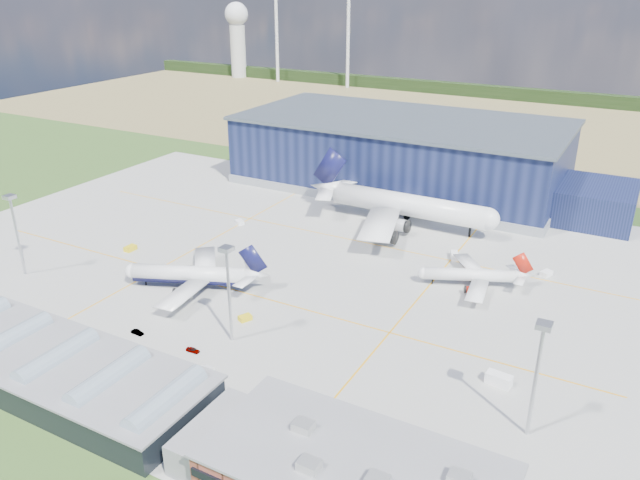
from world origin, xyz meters
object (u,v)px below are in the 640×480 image
(gse_van_b, at_px, (454,256))
(airstair, at_px, (203,377))
(airliner_red, at_px, (470,269))
(light_mast_center, at_px, (228,279))
(light_mast_west, at_px, (15,222))
(gse_cart_b, at_px, (239,222))
(hangar, at_px, (408,156))
(car_b, at_px, (137,332))
(gse_cart_a, at_px, (546,273))
(gse_tug_b, at_px, (245,318))
(light_mast_east, at_px, (538,361))
(car_a, at_px, (193,350))
(gse_van_c, at_px, (499,380))
(gse_tug_a, at_px, (130,248))
(airliner_navy, at_px, (189,266))
(airliner_widebody, at_px, (409,194))

(gse_van_b, distance_m, airstair, 86.74)
(airliner_red, bearing_deg, light_mast_center, 29.73)
(light_mast_west, height_order, airliner_red, light_mast_west)
(gse_cart_b, bearing_deg, hangar, 3.55)
(hangar, relative_size, car_b, 44.75)
(gse_cart_a, bearing_deg, gse_tug_b, -110.74)
(light_mast_east, height_order, car_a, light_mast_east)
(airstair, height_order, car_b, airstair)
(light_mast_east, xyz_separation_m, airliner_red, (-25.94, 52.00, -10.49))
(light_mast_east, bearing_deg, gse_van_c, 123.66)
(gse_tug_a, distance_m, car_a, 61.74)
(airliner_red, relative_size, car_a, 9.54)
(airliner_red, xyz_separation_m, airstair, (-34.54, -68.00, -3.50))
(gse_tug_a, xyz_separation_m, gse_cart_b, (16.11, 33.19, -0.04))
(airliner_navy, bearing_deg, light_mast_east, 147.45)
(gse_cart_b, relative_size, car_a, 1.03)
(airliner_red, height_order, gse_van_b, airliner_red)
(airliner_widebody, relative_size, gse_van_c, 13.12)
(light_mast_west, distance_m, gse_cart_a, 143.98)
(gse_van_b, relative_size, car_b, 1.32)
(hangar, xyz_separation_m, gse_van_c, (64.04, -112.57, -10.40))
(gse_tug_a, xyz_separation_m, airstair, (60.71, -41.86, 0.70))
(light_mast_center, height_order, airliner_widebody, light_mast_center)
(light_mast_east, bearing_deg, light_mast_west, 180.00)
(airliner_red, distance_m, gse_cart_b, 79.57)
(gse_van_b, height_order, gse_van_c, gse_van_c)
(gse_van_b, xyz_separation_m, airstair, (-25.99, -82.75, 0.47))
(hangar, height_order, gse_tug_a, hangar)
(light_mast_center, relative_size, gse_cart_a, 7.00)
(hangar, relative_size, airliner_widebody, 2.17)
(gse_cart_a, bearing_deg, airliner_widebody, -175.97)
(light_mast_center, bearing_deg, airliner_red, 53.09)
(gse_van_c, bearing_deg, car_b, 111.69)
(light_mast_center, relative_size, car_a, 7.24)
(airliner_red, height_order, car_a, airliner_red)
(gse_cart_a, bearing_deg, light_mast_east, -58.67)
(light_mast_west, relative_size, airstair, 5.08)
(airliner_navy, distance_m, gse_van_c, 81.89)
(hangar, distance_m, gse_cart_a, 85.69)
(light_mast_center, distance_m, airliner_navy, 30.71)
(hangar, bearing_deg, gse_van_c, -60.36)
(hangar, distance_m, light_mast_east, 144.23)
(light_mast_east, distance_m, gse_van_b, 76.51)
(light_mast_east, distance_m, airliner_red, 59.05)
(car_b, bearing_deg, gse_cart_a, -43.08)
(light_mast_east, height_order, gse_van_c, light_mast_east)
(hangar, distance_m, gse_tug_b, 116.78)
(light_mast_east, xyz_separation_m, airliner_widebody, (-56.13, 85.00, -4.56))
(airliner_red, xyz_separation_m, gse_cart_b, (-79.14, 7.05, -4.24))
(gse_tug_a, xyz_separation_m, gse_van_b, (86.71, 40.89, 0.23))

